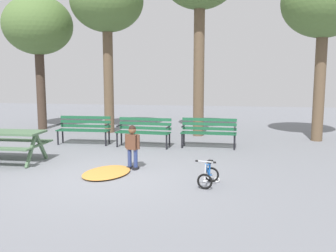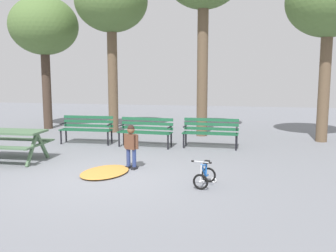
{
  "view_description": "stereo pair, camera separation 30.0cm",
  "coord_description": "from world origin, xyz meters",
  "views": [
    {
      "loc": [
        2.51,
        -7.29,
        2.14
      ],
      "look_at": [
        1.01,
        1.83,
        0.85
      ],
      "focal_mm": 39.95,
      "sensor_mm": 36.0,
      "label": 1
    },
    {
      "loc": [
        2.81,
        -7.23,
        2.14
      ],
      "look_at": [
        1.01,
        1.83,
        0.85
      ],
      "focal_mm": 39.95,
      "sensor_mm": 36.0,
      "label": 2
    }
  ],
  "objects": [
    {
      "name": "picnic_table",
      "position": [
        -2.83,
        0.89,
        0.59
      ],
      "size": [
        1.82,
        1.37,
        0.79
      ],
      "color": "#4C6B4C",
      "rests_on": "ground"
    },
    {
      "name": "child_standing",
      "position": [
        0.39,
        0.71,
        0.59
      ],
      "size": [
        0.37,
        0.23,
        1.0
      ],
      "color": "navy",
      "rests_on": "ground"
    },
    {
      "name": "park_bench_right",
      "position": [
        1.94,
        3.54,
        0.51
      ],
      "size": [
        1.61,
        0.51,
        0.85
      ],
      "color": "#195133",
      "rests_on": "ground"
    },
    {
      "name": "leaf_pile",
      "position": [
        -0.07,
        0.23,
        0.04
      ],
      "size": [
        1.17,
        1.47,
        0.07
      ],
      "primitive_type": "ellipsoid",
      "rotation": [
        0.0,
        0.0,
        1.37
      ],
      "color": "#C68438",
      "rests_on": "ground"
    },
    {
      "name": "kids_bicycle",
      "position": [
        2.15,
        -0.25,
        0.2
      ],
      "size": [
        0.45,
        0.61,
        0.54
      ],
      "color": "black",
      "rests_on": "ground"
    },
    {
      "name": "ground",
      "position": [
        0.0,
        0.0,
        0.0
      ],
      "size": [
        36.0,
        36.0,
        0.0
      ],
      "primitive_type": "plane",
      "color": "slate"
    },
    {
      "name": "park_bench_far_left",
      "position": [
        -1.87,
        3.48,
        0.51
      ],
      "size": [
        1.61,
        0.51,
        0.85
      ],
      "color": "#195133",
      "rests_on": "ground"
    },
    {
      "name": "tree_far_left",
      "position": [
        -4.69,
        6.2,
        3.91
      ],
      "size": [
        2.6,
        2.6,
        5.06
      ],
      "color": "#423328",
      "rests_on": "ground"
    },
    {
      "name": "park_bench_left",
      "position": [
        0.04,
        3.35,
        0.51
      ],
      "size": [
        1.63,
        0.57,
        0.85
      ],
      "color": "#195133",
      "rests_on": "ground"
    },
    {
      "name": "tree_right",
      "position": [
        5.33,
        5.25,
        4.28
      ],
      "size": [
        2.6,
        2.6,
        5.45
      ],
      "color": "brown",
      "rests_on": "ground"
    },
    {
      "name": "tree_left",
      "position": [
        -1.85,
        5.87,
        4.63
      ],
      "size": [
        2.6,
        2.6,
        5.82
      ],
      "color": "brown",
      "rests_on": "ground"
    }
  ]
}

